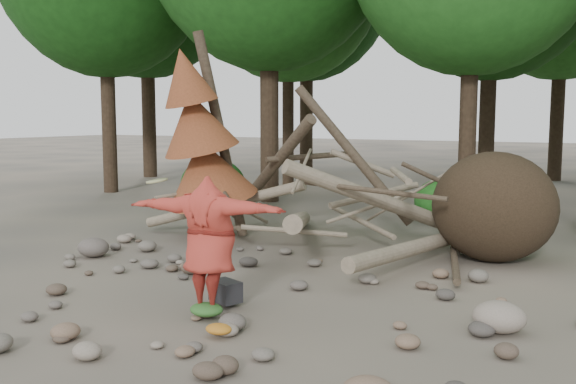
% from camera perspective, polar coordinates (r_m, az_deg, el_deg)
% --- Properties ---
extents(ground, '(120.00, 120.00, 0.00)m').
position_cam_1_polar(ground, '(9.16, -4.09, -9.74)').
color(ground, '#514C44').
rests_on(ground, ground).
extents(deadfall_pile, '(8.55, 5.24, 3.30)m').
position_cam_1_polar(deadfall_pile, '(12.08, 15.06, -1.32)').
color(deadfall_pile, '#332619').
rests_on(deadfall_pile, ground).
extents(dead_conifer, '(2.06, 2.16, 4.35)m').
position_cam_1_polar(dead_conifer, '(13.34, -7.77, 4.61)').
color(dead_conifer, '#4C3F30').
rests_on(dead_conifer, ground).
extents(bush_left, '(1.80, 1.80, 1.44)m').
position_cam_1_polar(bush_left, '(17.93, -6.70, 0.71)').
color(bush_left, '#184C14').
rests_on(bush_left, ground).
extents(bush_mid, '(1.40, 1.40, 1.12)m').
position_cam_1_polar(bush_mid, '(15.84, 13.68, -0.82)').
color(bush_mid, '#21611C').
rests_on(bush_mid, ground).
extents(frisbee_thrower, '(2.34, 0.88, 1.77)m').
position_cam_1_polar(frisbee_thrower, '(8.31, -7.05, -4.63)').
color(frisbee_thrower, '#AF3227').
rests_on(frisbee_thrower, ground).
extents(backpack, '(0.51, 0.43, 0.29)m').
position_cam_1_polar(backpack, '(8.99, -5.57, -9.13)').
color(backpack, black).
rests_on(backpack, ground).
extents(cloth_green, '(0.45, 0.37, 0.17)m').
position_cam_1_polar(cloth_green, '(8.44, -7.26, -10.65)').
color(cloth_green, '#316428').
rests_on(cloth_green, ground).
extents(cloth_orange, '(0.33, 0.27, 0.12)m').
position_cam_1_polar(cloth_orange, '(7.77, -6.17, -12.37)').
color(cloth_orange, '#B36E1E').
rests_on(cloth_orange, ground).
extents(boulder_mid_right, '(0.64, 0.57, 0.38)m').
position_cam_1_polar(boulder_mid_right, '(8.28, 18.27, -10.50)').
color(boulder_mid_right, gray).
rests_on(boulder_mid_right, ground).
extents(boulder_mid_left, '(0.60, 0.54, 0.36)m').
position_cam_1_polar(boulder_mid_left, '(12.46, -16.92, -4.73)').
color(boulder_mid_left, '#605851').
rests_on(boulder_mid_left, ground).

